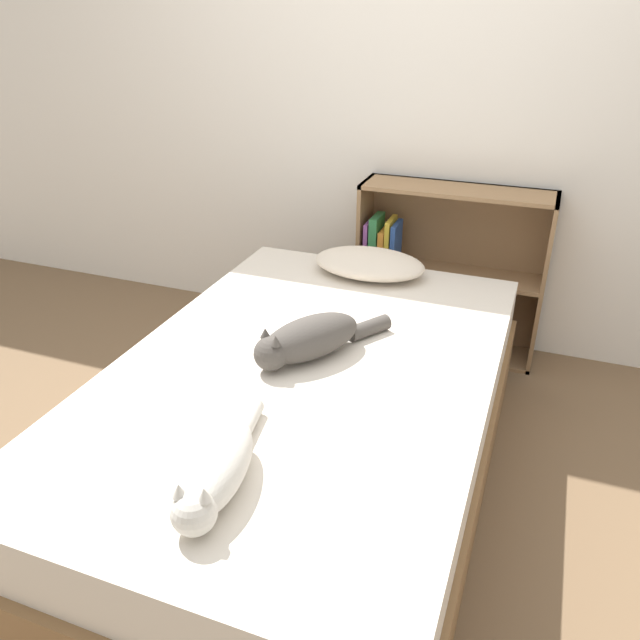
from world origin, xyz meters
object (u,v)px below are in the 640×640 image
Objects in this scene: bed at (305,429)px; cat_light at (215,470)px; bookshelf at (443,266)px; cat_dark at (309,339)px; pillow at (369,263)px.

bed is 0.74m from cat_light.
bookshelf reaches higher than bed.
bookshelf reaches higher than cat_light.
cat_light is 1.05× the size of cat_dark.
bookshelf is (0.22, 1.95, -0.16)m from cat_light.
cat_dark is (-0.00, 0.05, 0.35)m from bed.
cat_dark is at bearing 172.98° from cat_light.
bookshelf is (0.25, 1.24, -0.17)m from cat_dark.
bookshelf is (0.24, 1.30, 0.18)m from bed.
bed is 4.02× the size of pillow.
pillow is 0.78m from cat_dark.
bookshelf reaches higher than pillow.
cat_dark is (-0.03, 0.71, 0.01)m from cat_light.
cat_dark is at bearing 94.93° from bed.
cat_dark reaches higher than cat_light.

